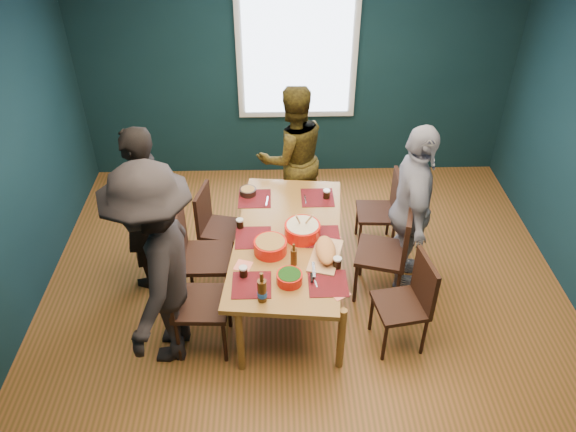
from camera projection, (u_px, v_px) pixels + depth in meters
name	position (u px, v px, depth m)	size (l,w,h in m)	color
room	(308.00, 172.00, 4.56)	(5.01, 5.01, 2.71)	#96552B
dining_table	(288.00, 243.00, 4.99)	(1.10, 1.93, 0.70)	#A16C30
chair_left_far	(213.00, 221.00, 5.48)	(0.46, 0.46, 0.85)	black
chair_left_mid	(194.00, 250.00, 4.98)	(0.46, 0.46, 1.01)	black
chair_left_near	(189.00, 295.00, 4.55)	(0.46, 0.46, 0.99)	black
chair_right_far	(385.00, 206.00, 5.67)	(0.41, 0.41, 0.86)	black
chair_right_mid	(393.00, 247.00, 5.04)	(0.55, 0.55, 0.98)	black
chair_right_near	(411.00, 297.00, 4.61)	(0.46, 0.46, 0.89)	black
person_far_left	(143.00, 209.00, 5.08)	(0.60, 0.39, 1.64)	black
person_back	(292.00, 157.00, 5.87)	(0.77, 0.60, 1.58)	black
person_right	(412.00, 210.00, 5.04)	(0.98, 0.41, 1.67)	white
person_near_left	(157.00, 268.00, 4.30)	(1.18, 0.68, 1.83)	black
bowl_salad	(270.00, 246.00, 4.75)	(0.28, 0.28, 0.12)	red
bowl_dumpling	(302.00, 230.00, 4.91)	(0.32, 0.32, 0.29)	red
bowl_herbs	(289.00, 278.00, 4.46)	(0.21, 0.21, 0.09)	red
cutting_board	(325.00, 252.00, 4.70)	(0.35, 0.59, 0.13)	tan
small_bowl	(248.00, 191.00, 5.46)	(0.16, 0.16, 0.07)	black
beer_bottle_a	(262.00, 291.00, 4.27)	(0.08, 0.08, 0.28)	#42240B
beer_bottle_b	(294.00, 257.00, 4.61)	(0.05, 0.05, 0.21)	#42240B
cola_glass_a	(243.00, 271.00, 4.51)	(0.07, 0.07, 0.10)	black
cola_glass_b	(337.00, 262.00, 4.60)	(0.07, 0.07, 0.10)	black
cola_glass_c	(327.00, 194.00, 5.40)	(0.07, 0.07, 0.10)	black
cola_glass_d	(240.00, 223.00, 5.03)	(0.07, 0.07, 0.09)	black
napkin_a	(330.00, 235.00, 4.97)	(0.14, 0.14, 0.00)	#FF816B
napkin_b	(243.00, 266.00, 4.64)	(0.13, 0.13, 0.00)	#FF816B
napkin_c	(339.00, 293.00, 4.39)	(0.14, 0.14, 0.00)	#FF816B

